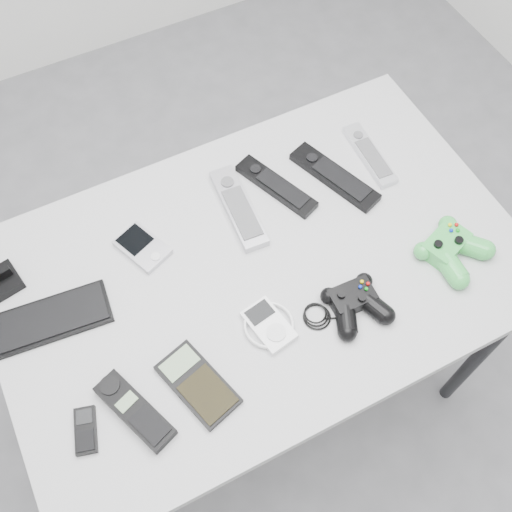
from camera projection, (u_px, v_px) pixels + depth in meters
name	position (u px, v px, depth m)	size (l,w,h in m)	color
floor	(239.00, 407.00, 1.89)	(3.50, 3.50, 0.00)	slate
desk	(259.00, 281.00, 1.34)	(1.12, 0.72, 0.75)	#A6A6A9
pda_keyboard	(52.00, 318.00, 1.21)	(0.23, 0.10, 0.01)	black
pda	(142.00, 247.00, 1.29)	(0.07, 0.11, 0.02)	#ADACB3
remote_silver_a	(238.00, 207.00, 1.34)	(0.06, 0.22, 0.02)	#ADACB3
remote_black_a	(276.00, 186.00, 1.37)	(0.05, 0.21, 0.02)	black
remote_black_b	(335.00, 176.00, 1.39)	(0.06, 0.23, 0.02)	black
remote_silver_b	(369.00, 154.00, 1.42)	(0.04, 0.19, 0.02)	silver
mobile_phone	(86.00, 430.00, 1.10)	(0.04, 0.09, 0.01)	black
cordless_handset	(135.00, 411.00, 1.11)	(0.05, 0.17, 0.03)	black
calculator	(198.00, 384.00, 1.14)	(0.08, 0.17, 0.02)	black
mp3_player	(269.00, 325.00, 1.20)	(0.10, 0.11, 0.02)	white
controller_black	(355.00, 302.00, 1.21)	(0.22, 0.13, 0.04)	black
controller_green	(451.00, 248.00, 1.27)	(0.14, 0.15, 0.05)	green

